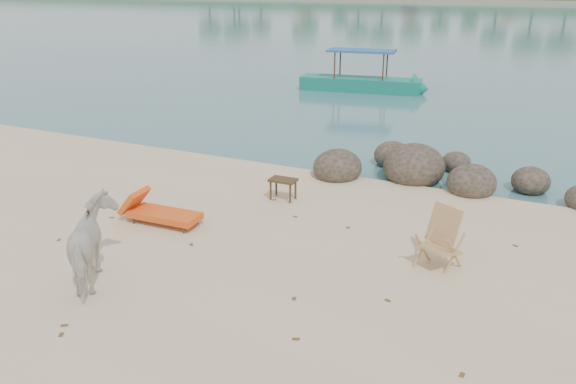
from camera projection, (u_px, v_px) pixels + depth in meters
name	position (u px, v px, depth m)	size (l,w,h in m)	color
water	(537.00, 12.00, 84.62)	(400.00, 400.00, 0.00)	#3D727A
boulders	(424.00, 172.00, 13.39)	(6.38, 2.94, 1.10)	#312B21
cow	(94.00, 245.00, 8.65)	(0.70, 1.54, 1.30)	silver
side_table	(283.00, 191.00, 12.11)	(0.57, 0.37, 0.46)	#352615
lounge_chair	(165.00, 212.00, 10.89)	(1.76, 0.62, 0.53)	red
deck_chair	(439.00, 242.00, 9.15)	(0.62, 0.68, 0.96)	tan
boat_near	(361.00, 57.00, 24.09)	(5.82, 1.31, 2.84)	#137763
dead_leaves	(237.00, 269.00, 9.29)	(7.71, 6.19, 0.00)	brown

